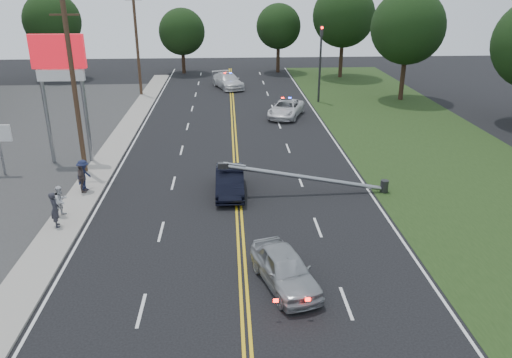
{
  "coord_description": "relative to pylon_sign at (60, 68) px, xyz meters",
  "views": [
    {
      "loc": [
        -0.47,
        -16.96,
        10.96
      ],
      "look_at": [
        0.88,
        6.13,
        1.7
      ],
      "focal_mm": 35.0,
      "sensor_mm": 36.0,
      "label": 1
    }
  ],
  "objects": [
    {
      "name": "tree_5",
      "position": [
        -9.81,
        29.97,
        0.55
      ],
      "size": [
        6.46,
        6.46,
        9.79
      ],
      "color": "black",
      "rests_on": "ground"
    },
    {
      "name": "waiting_sedan",
      "position": [
        12.09,
        -14.68,
        -5.29
      ],
      "size": [
        2.79,
        4.46,
        1.42
      ],
      "primitive_type": "imported",
      "rotation": [
        0.0,
        0.0,
        0.29
      ],
      "color": "#9B9FA3",
      "rests_on": "ground"
    },
    {
      "name": "bystander_a",
      "position": [
        1.87,
        -9.36,
        -5.01
      ],
      "size": [
        0.62,
        0.74,
        1.73
      ],
      "primitive_type": "imported",
      "rotation": [
        0.0,
        0.0,
        1.96
      ],
      "color": "#282830",
      "rests_on": "sidewalk"
    },
    {
      "name": "tree_8",
      "position": [
        23.72,
        28.97,
        1.07
      ],
      "size": [
        7.2,
        7.2,
        10.67
      ],
      "color": "black",
      "rests_on": "ground"
    },
    {
      "name": "sidewalk",
      "position": [
        2.1,
        -4.0,
        -5.94
      ],
      "size": [
        1.8,
        70.0,
        0.12
      ],
      "primitive_type": "cube",
      "color": "gray",
      "rests_on": "ground"
    },
    {
      "name": "grass_verge",
      "position": [
        24.0,
        -4.0,
        -5.99
      ],
      "size": [
        12.0,
        80.0,
        0.01
      ],
      "primitive_type": "cube",
      "color": "#1D3113",
      "rests_on": "ground"
    },
    {
      "name": "utility_pole_mid",
      "position": [
        1.3,
        -2.0,
        -0.91
      ],
      "size": [
        1.6,
        0.28,
        10.0
      ],
      "color": "#382619",
      "rests_on": "ground"
    },
    {
      "name": "emergency_b",
      "position": [
        10.14,
        23.15,
        -5.21
      ],
      "size": [
        3.88,
        5.88,
        1.58
      ],
      "primitive_type": "imported",
      "rotation": [
        0.0,
        0.0,
        0.33
      ],
      "color": "silver",
      "rests_on": "ground"
    },
    {
      "name": "tree_9",
      "position": [
        27.05,
        16.61,
        0.85
      ],
      "size": [
        6.89,
        6.89,
        10.3
      ],
      "color": "black",
      "rests_on": "ground"
    },
    {
      "name": "traffic_signal",
      "position": [
        18.8,
        16.0,
        -1.79
      ],
      "size": [
        0.28,
        0.41,
        7.05
      ],
      "color": "#2D2D30",
      "rests_on": "ground"
    },
    {
      "name": "bystander_d",
      "position": [
        2.02,
        -5.27,
        -5.07
      ],
      "size": [
        0.4,
        0.95,
        1.62
      ],
      "primitive_type": "imported",
      "rotation": [
        0.0,
        0.0,
        1.56
      ],
      "color": "#544643",
      "rests_on": "sidewalk"
    },
    {
      "name": "emergency_a",
      "position": [
        15.04,
        10.65,
        -5.3
      ],
      "size": [
        3.92,
        5.51,
        1.39
      ],
      "primitive_type": "imported",
      "rotation": [
        0.0,
        0.0,
        -0.36
      ],
      "color": "silver",
      "rests_on": "ground"
    },
    {
      "name": "fallen_streetlight",
      "position": [
        14.69,
        -6.0,
        -5.08
      ],
      "size": [
        9.36,
        0.44,
        1.91
      ],
      "color": "#2D2D30",
      "rests_on": "ground"
    },
    {
      "name": "bystander_c",
      "position": [
        2.09,
        -5.09,
        -4.99
      ],
      "size": [
        0.94,
        1.28,
        1.78
      ],
      "primitive_type": "imported",
      "rotation": [
        0.0,
        0.0,
        1.31
      ],
      "color": "#181E3C",
      "rests_on": "sidewalk"
    },
    {
      "name": "bystander_b",
      "position": [
        1.78,
        -8.19,
        -5.1
      ],
      "size": [
        0.87,
        0.94,
        1.56
      ],
      "primitive_type": "imported",
      "rotation": [
        0.0,
        0.0,
        1.1
      ],
      "color": "silver",
      "rests_on": "sidewalk"
    },
    {
      "name": "ground",
      "position": [
        10.5,
        -14.0,
        -6.0
      ],
      "size": [
        120.0,
        120.0,
        0.0
      ],
      "primitive_type": "plane",
      "color": "black",
      "rests_on": "ground"
    },
    {
      "name": "tree_6",
      "position": [
        4.65,
        32.8,
        -0.96
      ],
      "size": [
        5.63,
        5.63,
        7.87
      ],
      "color": "black",
      "rests_on": "ground"
    },
    {
      "name": "crashed_sedan",
      "position": [
        10.07,
        -5.66,
        -5.28
      ],
      "size": [
        1.52,
        4.33,
        1.43
      ],
      "primitive_type": "imported",
      "rotation": [
        0.0,
        0.0,
        -0.0
      ],
      "color": "black",
      "rests_on": "ground"
    },
    {
      "name": "tree_7",
      "position": [
        16.56,
        32.95,
        -0.4
      ],
      "size": [
        5.5,
        5.5,
        8.37
      ],
      "color": "black",
      "rests_on": "ground"
    },
    {
      "name": "utility_pole_far",
      "position": [
        1.3,
        20.0,
        -0.91
      ],
      "size": [
        1.6,
        0.28,
        10.0
      ],
      "color": "#382619",
      "rests_on": "ground"
    },
    {
      "name": "pylon_sign",
      "position": [
        0.0,
        0.0,
        0.0
      ],
      "size": [
        3.2,
        0.35,
        8.0
      ],
      "color": "gray",
      "rests_on": "ground"
    },
    {
      "name": "centerline_yellow",
      "position": [
        10.5,
        -4.0,
        -5.99
      ],
      "size": [
        0.36,
        80.0,
        0.0
      ],
      "primitive_type": "cube",
      "color": "gold",
      "rests_on": "ground"
    }
  ]
}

